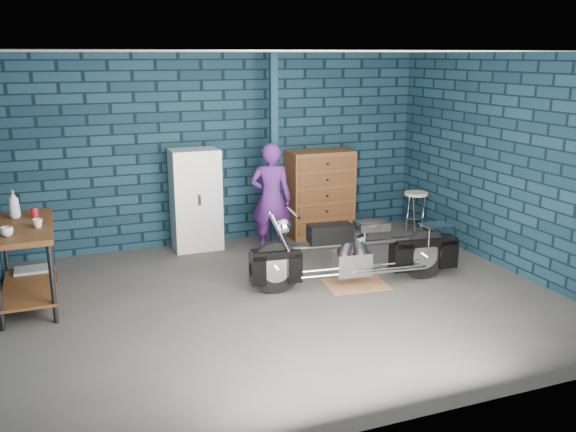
% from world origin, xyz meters
% --- Properties ---
extents(ground, '(6.00, 6.00, 0.00)m').
position_xyz_m(ground, '(0.00, 0.00, 0.00)').
color(ground, '#44423F').
rests_on(ground, ground).
extents(room_walls, '(6.02, 5.01, 2.71)m').
position_xyz_m(room_walls, '(0.00, 0.55, 1.90)').
color(room_walls, '#0E2331').
rests_on(room_walls, ground).
extents(support_post, '(0.10, 0.10, 2.70)m').
position_xyz_m(support_post, '(0.55, 1.95, 1.35)').
color(support_post, '#112938').
rests_on(support_post, ground).
extents(workbench, '(0.60, 1.40, 0.91)m').
position_xyz_m(workbench, '(-2.68, 0.91, 0.46)').
color(workbench, brown).
rests_on(workbench, ground).
extents(drip_mat, '(0.78, 0.62, 0.01)m').
position_xyz_m(drip_mat, '(0.94, 0.15, 0.00)').
color(drip_mat, brown).
rests_on(drip_mat, ground).
extents(motorcycle, '(2.25, 0.83, 0.97)m').
position_xyz_m(motorcycle, '(0.94, 0.15, 0.48)').
color(motorcycle, black).
rests_on(motorcycle, ground).
extents(person, '(0.66, 0.57, 1.53)m').
position_xyz_m(person, '(0.41, 1.68, 0.77)').
color(person, '#491B67').
rests_on(person, ground).
extents(storage_bin, '(0.39, 0.28, 0.25)m').
position_xyz_m(storage_bin, '(-2.66, 1.41, 0.12)').
color(storage_bin, gray).
rests_on(storage_bin, ground).
extents(locker, '(0.66, 0.47, 1.42)m').
position_xyz_m(locker, '(-0.51, 2.23, 0.71)').
color(locker, silver).
rests_on(locker, ground).
extents(tool_chest, '(0.97, 0.54, 1.29)m').
position_xyz_m(tool_chest, '(1.38, 2.23, 0.65)').
color(tool_chest, brown).
rests_on(tool_chest, ground).
extents(shop_stool, '(0.40, 0.40, 0.65)m').
position_xyz_m(shop_stool, '(2.78, 1.77, 0.32)').
color(shop_stool, beige).
rests_on(shop_stool, ground).
extents(cup_a, '(0.13, 0.13, 0.10)m').
position_xyz_m(cup_a, '(-2.81, 0.51, 0.96)').
color(cup_a, beige).
rests_on(cup_a, workbench).
extents(cup_b, '(0.11, 0.11, 0.09)m').
position_xyz_m(cup_b, '(-2.52, 0.74, 0.96)').
color(cup_b, beige).
rests_on(cup_b, workbench).
extents(mug_red, '(0.08, 0.08, 0.11)m').
position_xyz_m(mug_red, '(-2.56, 1.20, 0.97)').
color(mug_red, maroon).
rests_on(mug_red, workbench).
extents(bottle, '(0.15, 0.15, 0.31)m').
position_xyz_m(bottle, '(-2.76, 1.26, 1.07)').
color(bottle, gray).
rests_on(bottle, workbench).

